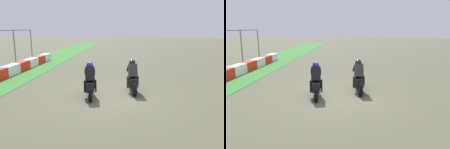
% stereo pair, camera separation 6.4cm
% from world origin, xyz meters
% --- Properties ---
extents(ground_plane, '(120.00, 120.00, 0.00)m').
position_xyz_m(ground_plane, '(0.00, 0.00, 0.00)').
color(ground_plane, '#54523E').
extents(rider_lane_a, '(2.04, 0.57, 1.51)m').
position_xyz_m(rider_lane_a, '(0.63, -1.01, 0.62)').
color(rider_lane_a, black).
rests_on(rider_lane_a, ground_plane).
extents(rider_lane_b, '(2.04, 0.60, 1.51)m').
position_xyz_m(rider_lane_b, '(-0.25, 0.84, 0.62)').
color(rider_lane_b, black).
rests_on(rider_lane_b, ground_plane).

